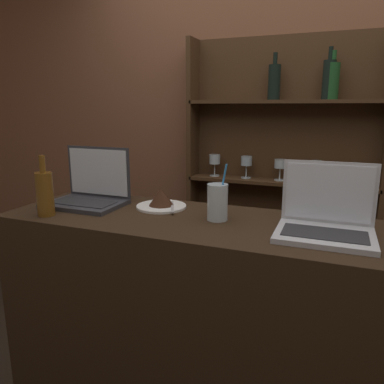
{
  "coord_description": "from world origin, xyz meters",
  "views": [
    {
      "loc": [
        0.35,
        -1.04,
        1.52
      ],
      "look_at": [
        -0.17,
        0.28,
        1.2
      ],
      "focal_mm": 35.0,
      "sensor_mm": 36.0,
      "label": 1
    }
  ],
  "objects_px": {
    "laptop_far": "(326,220)",
    "cake_plate": "(161,200)",
    "wine_bottle_amber": "(45,193)",
    "water_glass": "(218,202)",
    "laptop_near": "(90,192)"
  },
  "relations": [
    {
      "from": "laptop_far",
      "to": "cake_plate",
      "type": "height_order",
      "value": "laptop_far"
    },
    {
      "from": "laptop_far",
      "to": "wine_bottle_amber",
      "type": "bearing_deg",
      "value": -170.98
    },
    {
      "from": "laptop_far",
      "to": "water_glass",
      "type": "relative_size",
      "value": 1.45
    },
    {
      "from": "laptop_near",
      "to": "water_glass",
      "type": "relative_size",
      "value": 1.49
    },
    {
      "from": "cake_plate",
      "to": "water_glass",
      "type": "xyz_separation_m",
      "value": [
        0.28,
        -0.08,
        0.04
      ]
    },
    {
      "from": "wine_bottle_amber",
      "to": "cake_plate",
      "type": "bearing_deg",
      "value": 36.06
    },
    {
      "from": "water_glass",
      "to": "laptop_far",
      "type": "bearing_deg",
      "value": -3.61
    },
    {
      "from": "water_glass",
      "to": "wine_bottle_amber",
      "type": "xyz_separation_m",
      "value": [
        -0.65,
        -0.19,
        0.02
      ]
    },
    {
      "from": "laptop_far",
      "to": "water_glass",
      "type": "distance_m",
      "value": 0.39
    },
    {
      "from": "laptop_far",
      "to": "wine_bottle_amber",
      "type": "distance_m",
      "value": 1.06
    },
    {
      "from": "laptop_far",
      "to": "water_glass",
      "type": "height_order",
      "value": "laptop_far"
    },
    {
      "from": "laptop_near",
      "to": "wine_bottle_amber",
      "type": "relative_size",
      "value": 1.35
    },
    {
      "from": "laptop_far",
      "to": "water_glass",
      "type": "xyz_separation_m",
      "value": [
        -0.39,
        0.02,
        0.02
      ]
    },
    {
      "from": "cake_plate",
      "to": "wine_bottle_amber",
      "type": "distance_m",
      "value": 0.47
    },
    {
      "from": "laptop_far",
      "to": "water_glass",
      "type": "bearing_deg",
      "value": 176.39
    }
  ]
}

